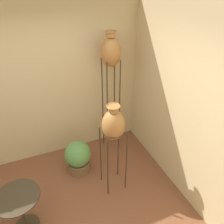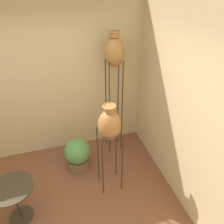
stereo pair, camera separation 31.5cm
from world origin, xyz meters
The scene contains 6 objects.
wall_back centered at (0.00, 1.76, 1.35)m, with size 7.46×0.06×2.70m.
wall_right centered at (1.76, 0.00, 1.35)m, with size 0.06×7.46×2.70m.
vase_stand_tall centered at (1.15, 1.45, 1.83)m, with size 0.31×0.31×2.20m.
vase_stand_medium centered at (0.82, 0.57, 1.16)m, with size 0.32×0.32×1.48m.
side_table centered at (-0.54, 0.37, 0.46)m, with size 0.55×0.55×0.63m.
potted_plant centered at (0.39, 1.08, 0.30)m, with size 0.44×0.44×0.59m.
Camera 2 is at (0.17, -1.73, 2.90)m, focal length 35.00 mm.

